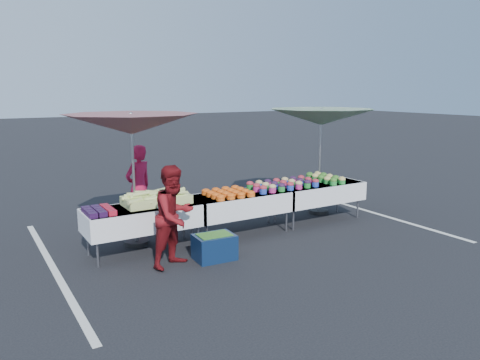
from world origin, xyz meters
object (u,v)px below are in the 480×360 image
vendor (139,187)px  umbrella_left (131,125)px  storage_bin (214,246)px  customer (174,216)px  table_center (240,203)px  umbrella_right (321,118)px  table_right (318,192)px  table_left (143,217)px

vendor → umbrella_left: size_ratio=0.57×
storage_bin → customer: bearing=176.7°
vendor → storage_bin: size_ratio=2.48×
table_center → vendor: 1.96m
umbrella_left → storage_bin: umbrella_left is taller
vendor → umbrella_right: bearing=142.1°
table_center → table_right: bearing=0.0°
table_right → vendor: bearing=157.1°
vendor → umbrella_right: 3.90m
table_left → vendor: vendor is taller
table_left → umbrella_right: (3.98, 0.41, 1.43)m
table_right → vendor: size_ratio=1.18×
table_right → umbrella_left: (-3.60, 0.40, 1.43)m
table_left → customer: customer is taller
customer → table_left: bearing=80.5°
customer → umbrella_right: (3.79, 1.22, 1.25)m
table_left → umbrella_left: size_ratio=0.68×
table_center → storage_bin: bearing=-138.4°
umbrella_left → umbrella_right: size_ratio=1.01×
table_right → umbrella_right: umbrella_right is taller
customer → umbrella_left: bearing=76.2°
table_right → customer: (-3.41, -0.81, 0.17)m
vendor → umbrella_left: umbrella_left is taller
table_left → umbrella_left: bearing=90.1°
umbrella_left → storage_bin: (0.81, -1.28, -1.81)m
vendor → umbrella_right: umbrella_right is taller
table_left → table_center: 1.80m
table_center → umbrella_left: 2.33m
umbrella_left → umbrella_right: (3.98, 0.01, -0.00)m
table_left → table_right: same height
table_center → vendor: (-1.40, 1.35, 0.20)m
table_left → vendor: bearing=73.7°
customer → umbrella_left: (-0.19, 1.21, 1.26)m
table_center → table_right: 1.80m
table_center → vendor: vendor is taller
umbrella_left → storage_bin: size_ratio=4.32×
table_right → umbrella_left: size_ratio=0.68×
table_left → umbrella_left: 1.49m
customer → storage_bin: (0.62, -0.07, -0.55)m
vendor → table_center: bearing=113.0°
table_right → umbrella_right: 1.53m
storage_bin → table_left: bearing=135.9°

